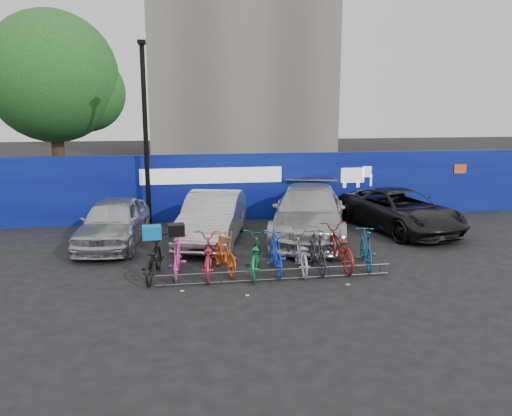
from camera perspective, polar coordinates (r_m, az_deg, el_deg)
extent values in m
plane|color=black|center=(12.47, 1.74, -7.42)|extent=(100.00, 100.00, 0.00)
cube|color=#0B097D|center=(17.95, -1.87, 2.41)|extent=(22.00, 0.15, 2.40)
cube|color=white|center=(17.69, -5.06, 3.70)|extent=(5.00, 0.02, 0.55)
cube|color=white|center=(18.80, 10.99, 3.70)|extent=(1.20, 0.02, 0.90)
cube|color=#DC5326|center=(20.66, 22.31, 4.16)|extent=(0.50, 0.02, 0.35)
cylinder|color=#382314|center=(22.19, -21.61, 5.44)|extent=(0.50, 0.50, 4.00)
sphere|color=#184E1D|center=(22.12, -22.24, 13.70)|extent=(5.20, 5.20, 5.20)
sphere|color=#184E1D|center=(22.17, -18.86, 12.37)|extent=(3.20, 3.20, 3.20)
cylinder|color=black|center=(17.04, -12.48, 7.74)|extent=(0.16, 0.16, 6.00)
cube|color=black|center=(17.12, -12.94, 17.98)|extent=(0.25, 0.50, 0.12)
cylinder|color=#595B60|center=(11.83, 2.30, -7.07)|extent=(5.60, 0.03, 0.03)
cylinder|color=#595B60|center=(11.90, 2.29, -8.12)|extent=(5.60, 0.03, 0.03)
cylinder|color=#595B60|center=(11.66, -10.46, -8.26)|extent=(0.03, 0.03, 0.28)
cylinder|color=#595B60|center=(11.70, -4.02, -8.03)|extent=(0.03, 0.03, 0.28)
cylinder|color=#595B60|center=(11.87, 2.30, -7.71)|extent=(0.03, 0.03, 0.28)
cylinder|color=#595B60|center=(12.19, 8.35, -7.31)|extent=(0.03, 0.03, 0.28)
cylinder|color=#595B60|center=(12.63, 14.02, -6.86)|extent=(0.03, 0.03, 0.28)
imported|color=#B5B5BA|center=(15.31, -15.97, -1.54)|extent=(2.16, 4.31, 1.41)
imported|color=#A1A1A5|center=(15.20, -4.94, -1.09)|extent=(2.64, 4.74, 1.48)
imported|color=#B7B6BB|center=(15.70, 6.04, -0.50)|extent=(3.69, 5.86, 1.58)
imported|color=black|center=(17.17, 16.09, -0.26)|extent=(3.24, 5.22, 1.35)
imported|color=black|center=(12.23, -11.70, -5.66)|extent=(0.88, 1.92, 0.97)
imported|color=#F044B1|center=(12.27, -8.99, -5.40)|extent=(0.60, 1.71, 1.01)
imported|color=#B52337|center=(12.25, -5.56, -5.40)|extent=(0.79, 1.93, 0.99)
imported|color=#D95513|center=(12.37, -3.60, -5.17)|extent=(0.82, 1.72, 1.00)
imported|color=#16733A|center=(12.27, -0.12, -5.32)|extent=(1.05, 1.98, 0.99)
imported|color=#183EBC|center=(12.35, 2.26, -5.16)|extent=(0.52, 1.69, 1.01)
imported|color=#A5A6AD|center=(12.50, 5.08, -5.17)|extent=(0.77, 1.82, 0.93)
imported|color=#28282B|center=(12.56, 6.98, -4.94)|extent=(0.53, 1.70, 1.01)
imported|color=maroon|center=(12.92, 9.46, -4.42)|extent=(0.72, 2.04, 1.07)
imported|color=navy|center=(13.05, 12.46, -4.52)|extent=(0.82, 1.74, 1.01)
cube|color=#0A70BD|center=(12.06, -11.82, -2.74)|extent=(0.46, 0.37, 0.31)
cube|color=black|center=(12.10, -9.08, -2.48)|extent=(0.40, 0.36, 0.28)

